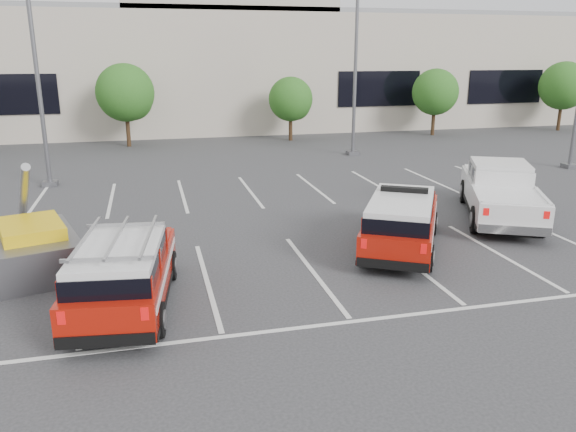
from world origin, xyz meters
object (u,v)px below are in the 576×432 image
Objects in this scene: ladder_suv at (124,278)px; fire_chief_suv at (401,226)px; white_pickup at (500,197)px; convention_building at (198,62)px; utility_rig at (30,251)px; tree_right at (436,94)px; tree_mid_right at (292,101)px; tree_far_right at (564,87)px; tree_mid_left at (127,95)px; light_pole_left at (35,58)px; light_pole_mid at (356,57)px.

fire_chief_suv is at bearing 23.14° from ladder_suv.
white_pickup is (4.63, 2.21, 0.02)m from fire_chief_suv.
convention_building is 31.19m from fire_chief_suv.
utility_rig is at bearing 138.04° from ladder_suv.
tree_right is 0.92× the size of ladder_suv.
ladder_suv is (-4.75, -32.92, -3.99)m from convention_building.
tree_mid_right is 0.82× the size of tree_far_right.
tree_right is 10.00m from tree_far_right.
utility_rig is (-22.06, -20.31, -2.19)m from tree_right.
tree_right is at bearing 0.00° from tree_mid_right.
tree_right is (20.00, -0.00, -0.27)m from tree_mid_left.
light_pole_left reaches higher than tree_right.
tree_mid_left reaches higher than ladder_suv.
tree_far_right is 0.47× the size of light_pole_mid.
tree_far_right is at bearing 0.00° from tree_right.
utility_rig is (-32.06, -20.31, -2.46)m from tree_far_right.
tree_mid_left reaches higher than fire_chief_suv.
light_pole_left is at bearing 79.07° from utility_rig.
utility_rig is (-13.97, -14.26, -4.60)m from light_pole_mid.
tree_right is 25.30m from light_pole_left.
light_pole_mid reaches higher than tree_far_right.
white_pickup is (2.43, -18.78, -1.78)m from tree_mid_right.
light_pole_mid is at bearing -26.92° from tree_mid_left.
tree_mid_right is 0.77× the size of fire_chief_suv.
tree_mid_right is 0.64× the size of white_pickup.
white_pickup reaches higher than fire_chief_suv.
tree_mid_left is 1.24× the size of utility_rig.
light_pole_left and light_pole_mid have the same top height.
ladder_suv is (-7.46, -2.11, 0.02)m from fire_chief_suv.
tree_mid_left is at bearing 180.00° from tree_far_right.
convention_building is at bearing 67.61° from light_pole_left.
tree_mid_left is 1.00× the size of tree_far_right.
light_pole_mid reaches higher than ladder_suv.
light_pole_left is 16.08m from fire_chief_suv.
light_pole_left is at bearing -156.49° from tree_right.
white_pickup is (0.53, -12.74, -4.46)m from light_pole_mid.
utility_rig is at bearing -103.35° from convention_building.
tree_mid_right is 25.10m from ladder_suv.
tree_right is at bearing -180.00° from tree_far_right.
tree_mid_left is 23.22m from ladder_suv.
light_pole_left is at bearing -165.07° from light_pole_mid.
tree_far_right is at bearing 0.00° from tree_mid_left.
tree_far_right is 38.03m from utility_rig.
tree_mid_right is 0.83× the size of ladder_suv.
light_pole_left is at bearing 176.61° from white_pickup.
tree_mid_left is at bearing 98.21° from ladder_suv.
utility_rig reaches higher than fire_chief_suv.
light_pole_mid is 20.49m from utility_rig.
tree_mid_left is at bearing 67.54° from utility_rig.
light_pole_mid is at bearing 118.34° from white_pickup.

